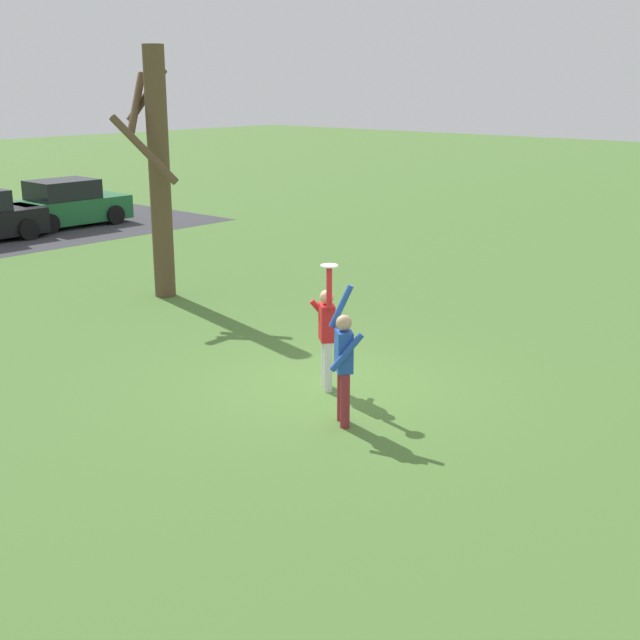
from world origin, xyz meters
The scene contains 6 objects.
ground_plane centered at (0.00, 0.00, 0.00)m, with size 120.00×120.00×0.00m, color #4C7533.
person_catcher centered at (-0.09, 0.04, 0.98)m, with size 0.54×0.57×2.08m.
person_defender centered at (-1.05, -1.10, 0.98)m, with size 0.64×0.66×2.05m.
frisbee_disc centered at (-0.24, -0.14, 2.09)m, with size 0.27×0.27×0.02m, color white.
parked_car_green centered at (6.08, 17.12, 0.73)m, with size 4.12×2.09×1.59m.
bare_tree_tall centered at (2.07, 6.90, 2.91)m, with size 1.67×1.75×5.59m.
Camera 1 is at (-9.87, -8.38, 4.84)m, focal length 47.33 mm.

